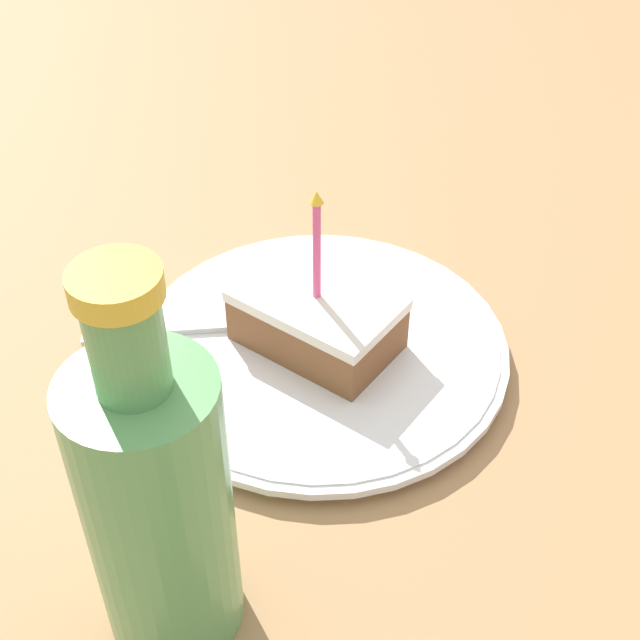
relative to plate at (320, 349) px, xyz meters
The scene contains 5 objects.
ground_plane 0.03m from the plate, 129.49° to the left, with size 2.40×2.40×0.04m.
plate is the anchor object (origin of this frame).
cake_slice 0.03m from the plate, 106.82° to the left, with size 0.07×0.11×0.13m.
fork 0.09m from the plate, 116.80° to the left, with size 0.14×0.16×0.00m.
bottle 0.24m from the plate, 164.87° to the right, with size 0.08×0.08×0.24m.
Camera 1 is at (-0.38, -0.30, 0.46)m, focal length 50.00 mm.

